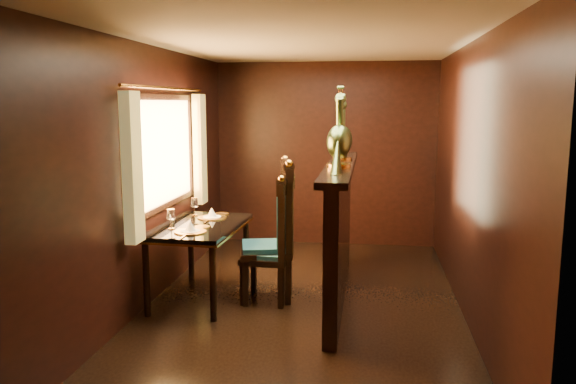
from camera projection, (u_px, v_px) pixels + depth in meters
The scene contains 8 objects.
ground at pixel (303, 305), 5.46m from camera, with size 5.00×5.00×0.00m, color black.
room_shell at pixel (295, 143), 5.24m from camera, with size 3.04×5.04×2.52m.
partition at pixel (339, 228), 5.60m from camera, with size 0.26×2.70×1.36m.
dining_table at pixel (199, 231), 5.58m from camera, with size 0.83×1.32×0.96m.
chair_left at pixel (278, 235), 5.48m from camera, with size 0.49×0.52×1.29m.
chair_right at pixel (278, 226), 5.57m from camera, with size 0.62×0.64×1.42m.
peacock_left at pixel (339, 127), 5.10m from camera, with size 0.24×0.63×0.75m, color #1A503D, non-canonical shape.
peacock_right at pixel (343, 128), 5.74m from camera, with size 0.21×0.57×0.68m, color #1A503D, non-canonical shape.
Camera 1 is at (0.61, -5.19, 1.95)m, focal length 35.00 mm.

